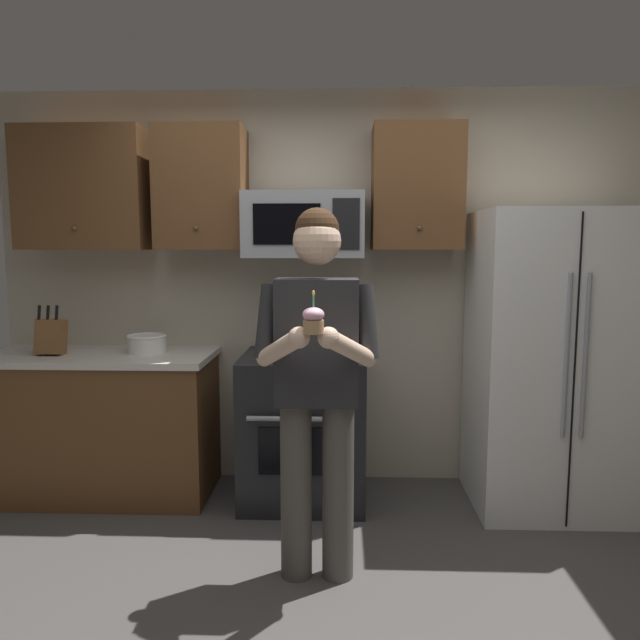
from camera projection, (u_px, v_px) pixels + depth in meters
ground_plane at (319, 638)px, 2.37m from camera, size 6.00×6.00×0.00m
wall_back at (329, 290)px, 3.95m from camera, size 4.40×0.10×2.60m
oven_range at (304, 427)px, 3.67m from camera, size 0.76×0.70×0.93m
microwave at (304, 225)px, 3.63m from camera, size 0.74×0.41×0.40m
refrigerator at (550, 361)px, 3.52m from camera, size 0.90×0.75×1.80m
cabinet_row_upper at (214, 189)px, 3.68m from camera, size 2.78×0.36×0.76m
counter_left at (102, 424)px, 3.74m from camera, size 1.44×0.66×0.92m
knife_block at (51, 336)px, 3.63m from camera, size 0.16×0.15×0.32m
bowl_large_white at (147, 343)px, 3.69m from camera, size 0.25×0.25×0.11m
person at (317, 375)px, 2.70m from camera, size 0.60×0.48×1.76m
cupcake at (313, 320)px, 2.34m from camera, size 0.09×0.09×0.17m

